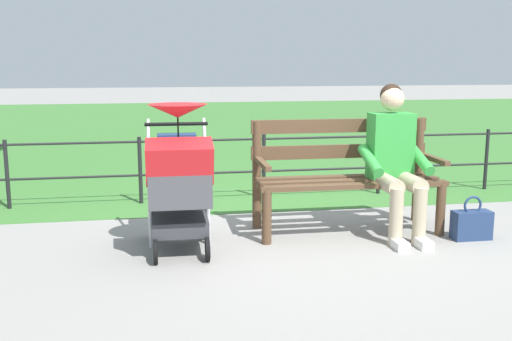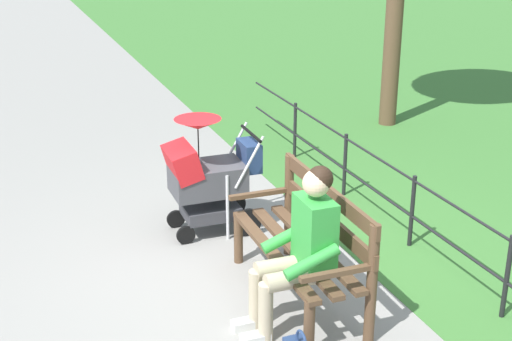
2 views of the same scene
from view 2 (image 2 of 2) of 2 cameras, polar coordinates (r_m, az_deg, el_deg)
ground_plane at (r=6.29m, az=1.15°, el=-8.10°), size 60.00×60.00×0.00m
park_bench at (r=5.71m, az=4.07°, el=-5.40°), size 1.61×0.62×0.96m
person_on_bench at (r=5.27m, az=3.58°, el=-5.94°), size 0.54×0.74×1.28m
stroller at (r=6.80m, az=-3.92°, el=-0.31°), size 0.52×0.90×1.15m
park_fence at (r=6.51m, az=13.66°, el=-3.54°), size 7.84×0.04×0.70m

